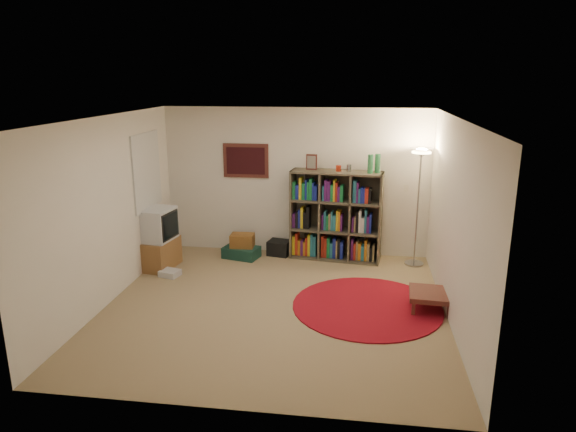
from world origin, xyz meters
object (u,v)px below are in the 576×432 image
(tv_stand, at_px, (158,239))
(side_table, at_px, (431,295))
(suitcase, at_px, (241,252))
(bookshelf, at_px, (335,217))
(floor_lamp, at_px, (420,169))
(floor_fan, at_px, (366,247))

(tv_stand, bearing_deg, side_table, -4.78)
(tv_stand, distance_m, suitcase, 1.41)
(suitcase, height_order, side_table, side_table)
(bookshelf, distance_m, tv_stand, 2.90)
(bookshelf, bearing_deg, floor_lamp, 1.33)
(bookshelf, bearing_deg, tv_stand, -156.79)
(floor_fan, height_order, suitcase, floor_fan)
(floor_lamp, height_order, tv_stand, floor_lamp)
(tv_stand, bearing_deg, bookshelf, 25.42)
(bookshelf, relative_size, floor_lamp, 0.94)
(bookshelf, xyz_separation_m, tv_stand, (-2.77, -0.82, -0.25))
(bookshelf, xyz_separation_m, side_table, (1.37, -1.83, -0.51))
(floor_fan, xyz_separation_m, suitcase, (-2.10, -0.21, -0.12))
(tv_stand, height_order, side_table, tv_stand)
(floor_fan, bearing_deg, bookshelf, 169.86)
(tv_stand, bearing_deg, suitcase, 36.53)
(floor_lamp, distance_m, tv_stand, 4.30)
(bookshelf, xyz_separation_m, floor_lamp, (1.32, -0.13, 0.86))
(floor_fan, bearing_deg, tv_stand, -177.97)
(floor_fan, height_order, tv_stand, tv_stand)
(floor_lamp, height_order, floor_fan, floor_lamp)
(tv_stand, distance_m, side_table, 4.27)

